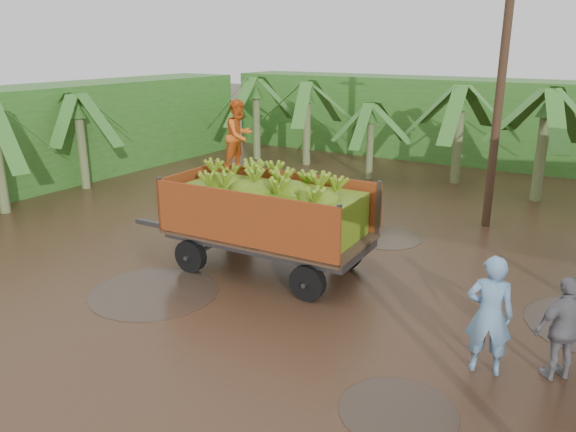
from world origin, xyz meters
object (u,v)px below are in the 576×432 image
(banana_trailer, at_px, (268,212))
(man_blue, at_px, (489,315))
(man_grey, at_px, (564,329))
(utility_pole, at_px, (500,95))

(banana_trailer, bearing_deg, man_blue, -19.70)
(man_blue, xyz_separation_m, man_grey, (1.05, 0.43, -0.14))
(utility_pole, bearing_deg, man_blue, -76.96)
(man_grey, height_order, utility_pole, utility_pole)
(utility_pole, bearing_deg, man_grey, -68.82)
(man_grey, xyz_separation_m, utility_pole, (-2.85, 7.36, 2.88))
(banana_trailer, height_order, man_blue, banana_trailer)
(banana_trailer, xyz_separation_m, man_grey, (6.40, -1.25, -0.55))
(man_blue, xyz_separation_m, utility_pole, (-1.81, 7.79, 2.74))
(banana_trailer, xyz_separation_m, utility_pole, (3.55, 6.11, 2.33))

